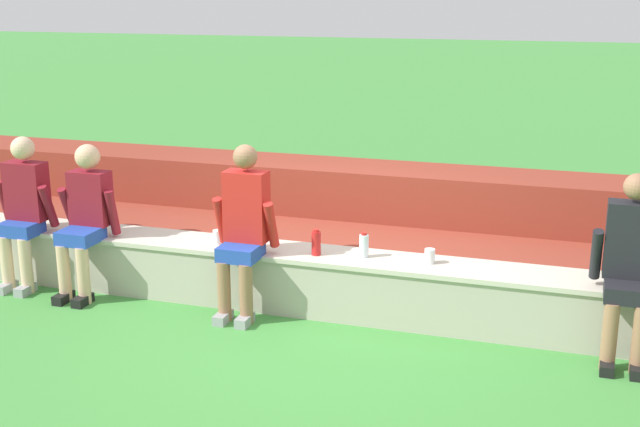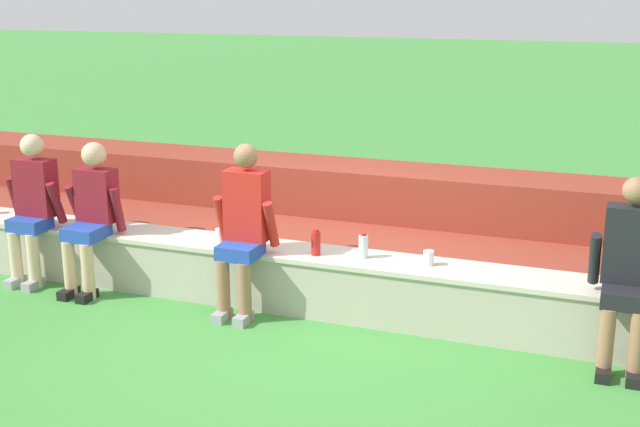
# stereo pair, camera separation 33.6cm
# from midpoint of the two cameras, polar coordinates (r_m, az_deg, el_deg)

# --- Properties ---
(ground_plane) EXTENTS (80.00, 80.00, 0.00)m
(ground_plane) POSITION_cam_midpoint_polar(r_m,az_deg,el_deg) (6.95, -2.27, -7.36)
(ground_plane) COLOR #428E3D
(stone_seating_wall) EXTENTS (7.58, 0.52, 0.52)m
(stone_seating_wall) POSITION_cam_midpoint_polar(r_m,az_deg,el_deg) (7.05, -1.63, -4.59)
(stone_seating_wall) COLOR #B7AF9E
(stone_seating_wall) RESTS_ON ground
(brick_bleachers) EXTENTS (10.59, 1.50, 0.97)m
(brick_bleachers) POSITION_cam_midpoint_polar(r_m,az_deg,el_deg) (8.13, 1.27, -0.94)
(brick_bleachers) COLOR brown
(brick_bleachers) RESTS_ON ground
(person_far_left) EXTENTS (0.55, 0.50, 1.39)m
(person_far_left) POSITION_cam_midpoint_polar(r_m,az_deg,el_deg) (8.03, -20.93, 0.40)
(person_far_left) COLOR beige
(person_far_left) RESTS_ON ground
(person_left_of_center) EXTENTS (0.54, 0.60, 1.35)m
(person_left_of_center) POSITION_cam_midpoint_polar(r_m,az_deg,el_deg) (7.65, -17.13, -0.14)
(person_left_of_center) COLOR #DBAD89
(person_left_of_center) RESTS_ON ground
(person_center) EXTENTS (0.54, 0.53, 1.44)m
(person_center) POSITION_cam_midpoint_polar(r_m,az_deg,el_deg) (6.88, -6.72, -0.91)
(person_center) COLOR #996B4C
(person_center) RESTS_ON ground
(person_right_of_center) EXTENTS (0.55, 0.56, 1.40)m
(person_right_of_center) POSITION_cam_midpoint_polar(r_m,az_deg,el_deg) (6.32, 19.21, -3.34)
(person_right_of_center) COLOR #996B4C
(person_right_of_center) RESTS_ON ground
(water_bottle_near_left) EXTENTS (0.08, 0.08, 0.21)m
(water_bottle_near_left) POSITION_cam_midpoint_polar(r_m,az_deg,el_deg) (6.83, 1.65, -2.23)
(water_bottle_near_left) COLOR silver
(water_bottle_near_left) RESTS_ON stone_seating_wall
(water_bottle_near_right) EXTENTS (0.08, 0.08, 0.22)m
(water_bottle_near_right) POSITION_cam_midpoint_polar(r_m,az_deg,el_deg) (6.88, -1.66, -2.05)
(water_bottle_near_right) COLOR red
(water_bottle_near_right) RESTS_ON stone_seating_wall
(plastic_cup_middle) EXTENTS (0.09, 0.09, 0.12)m
(plastic_cup_middle) POSITION_cam_midpoint_polar(r_m,az_deg,el_deg) (6.72, 6.17, -2.96)
(plastic_cup_middle) COLOR white
(plastic_cup_middle) RESTS_ON stone_seating_wall
(plastic_cup_left_end) EXTENTS (0.09, 0.09, 0.12)m
(plastic_cup_left_end) POSITION_cam_midpoint_polar(r_m,az_deg,el_deg) (7.28, -8.37, -1.62)
(plastic_cup_left_end) COLOR white
(plastic_cup_left_end) RESTS_ON stone_seating_wall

